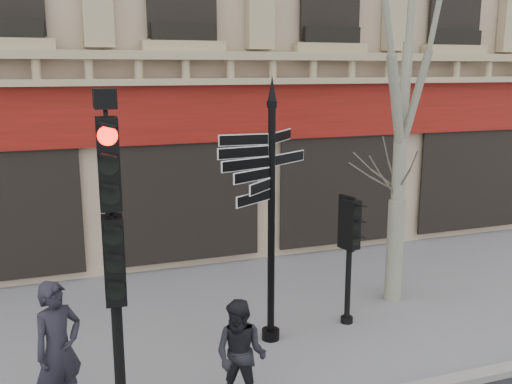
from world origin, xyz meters
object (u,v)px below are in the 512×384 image
pedestrian_a (58,350)px  pedestrian_b (241,355)px  traffic_signal_main (112,224)px  fingerpost (272,168)px  traffic_signal_secondary (350,238)px  plane_tree (408,13)px

pedestrian_a → pedestrian_b: bearing=-47.6°
traffic_signal_main → fingerpost: bearing=35.4°
traffic_signal_secondary → pedestrian_a: traffic_signal_secondary is taller
traffic_signal_main → pedestrian_b: (1.60, -0.07, -1.97)m
traffic_signal_secondary → pedestrian_a: bearing=178.8°
traffic_signal_main → pedestrian_b: 2.54m
pedestrian_a → plane_tree: bearing=-15.5°
traffic_signal_secondary → pedestrian_a: 5.19m
pedestrian_a → pedestrian_b: pedestrian_a is taller
traffic_signal_secondary → pedestrian_b: size_ratio=1.50×
traffic_signal_main → pedestrian_a: traffic_signal_main is taller
plane_tree → pedestrian_b: (-4.06, -2.57, -4.80)m
traffic_signal_secondary → plane_tree: size_ratio=0.29×
fingerpost → plane_tree: bearing=-6.0°
traffic_signal_main → pedestrian_a: (-0.73, 0.56, -1.80)m
fingerpost → pedestrian_b: bearing=-143.7°
traffic_signal_main → traffic_signal_secondary: (4.26, 1.83, -1.13)m
traffic_signal_main → plane_tree: size_ratio=0.55×
plane_tree → pedestrian_b: size_ratio=5.11×
plane_tree → pedestrian_b: plane_tree is taller
traffic_signal_secondary → pedestrian_a: (-4.99, -1.27, -0.67)m
fingerpost → traffic_signal_secondary: size_ratio=1.92×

